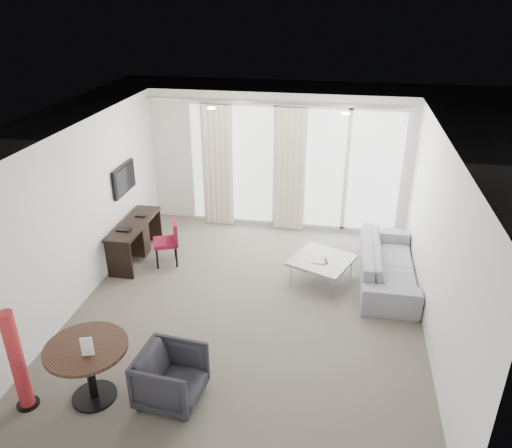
% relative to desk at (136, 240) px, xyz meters
% --- Properties ---
extents(floor, '(5.00, 6.00, 0.00)m').
position_rel_desk_xyz_m(floor, '(2.23, -1.14, -0.34)').
color(floor, '#5B564C').
rests_on(floor, ground).
extents(ceiling, '(5.00, 6.00, 0.00)m').
position_rel_desk_xyz_m(ceiling, '(2.23, -1.14, 2.26)').
color(ceiling, white).
rests_on(ceiling, ground).
extents(wall_left, '(0.00, 6.00, 2.60)m').
position_rel_desk_xyz_m(wall_left, '(-0.27, -1.14, 0.96)').
color(wall_left, silver).
rests_on(wall_left, ground).
extents(wall_right, '(0.00, 6.00, 2.60)m').
position_rel_desk_xyz_m(wall_right, '(4.73, -1.14, 0.96)').
color(wall_right, silver).
rests_on(wall_right, ground).
extents(wall_front, '(5.00, 0.00, 2.60)m').
position_rel_desk_xyz_m(wall_front, '(2.23, -4.14, 0.96)').
color(wall_front, silver).
rests_on(wall_front, ground).
extents(window_panel, '(4.00, 0.02, 2.38)m').
position_rel_desk_xyz_m(window_panel, '(2.53, 1.84, 0.86)').
color(window_panel, white).
rests_on(window_panel, ground).
extents(window_frame, '(4.10, 0.06, 2.44)m').
position_rel_desk_xyz_m(window_frame, '(2.53, 1.83, 0.86)').
color(window_frame, white).
rests_on(window_frame, ground).
extents(curtain_left, '(0.60, 0.20, 2.38)m').
position_rel_desk_xyz_m(curtain_left, '(1.08, 1.68, 0.86)').
color(curtain_left, beige).
rests_on(curtain_left, ground).
extents(curtain_right, '(0.60, 0.20, 2.38)m').
position_rel_desk_xyz_m(curtain_right, '(2.48, 1.68, 0.86)').
color(curtain_right, beige).
rests_on(curtain_right, ground).
extents(curtain_track, '(4.80, 0.04, 0.04)m').
position_rel_desk_xyz_m(curtain_track, '(2.23, 1.68, 2.11)').
color(curtain_track, '#B2B2B7').
rests_on(curtain_track, ceiling).
extents(downlight_a, '(0.12, 0.12, 0.02)m').
position_rel_desk_xyz_m(downlight_a, '(1.33, 0.46, 2.25)').
color(downlight_a, '#FFE0B2').
rests_on(downlight_a, ceiling).
extents(downlight_b, '(0.12, 0.12, 0.02)m').
position_rel_desk_xyz_m(downlight_b, '(3.43, 0.46, 2.25)').
color(downlight_b, '#FFE0B2').
rests_on(downlight_b, ceiling).
extents(desk, '(0.46, 1.46, 0.69)m').
position_rel_desk_xyz_m(desk, '(0.00, 0.00, 0.00)').
color(desk, black).
rests_on(desk, floor).
extents(tv, '(0.05, 0.80, 0.50)m').
position_rel_desk_xyz_m(tv, '(-0.23, 0.31, 1.01)').
color(tv, black).
rests_on(tv, wall_left).
extents(desk_chair, '(0.55, 0.54, 0.79)m').
position_rel_desk_xyz_m(desk_chair, '(0.58, -0.09, 0.05)').
color(desk_chair, maroon).
rests_on(desk_chair, floor).
extents(round_table, '(0.95, 0.95, 0.74)m').
position_rel_desk_xyz_m(round_table, '(0.80, -3.23, 0.03)').
color(round_table, '#341E15').
rests_on(round_table, floor).
extents(menu_card, '(0.13, 0.06, 0.23)m').
position_rel_desk_xyz_m(menu_card, '(0.90, -3.35, 0.38)').
color(menu_card, white).
rests_on(menu_card, round_table).
extents(red_lamp, '(0.28, 0.28, 1.27)m').
position_rel_desk_xyz_m(red_lamp, '(0.10, -3.47, 0.29)').
color(red_lamp, '#A62429').
rests_on(red_lamp, floor).
extents(tub_armchair, '(0.78, 0.76, 0.65)m').
position_rel_desk_xyz_m(tub_armchair, '(1.70, -3.09, -0.02)').
color(tub_armchair, '#24232A').
rests_on(tub_armchair, floor).
extents(coffee_table, '(1.15, 1.15, 0.40)m').
position_rel_desk_xyz_m(coffee_table, '(3.23, -0.18, -0.14)').
color(coffee_table, gray).
rests_on(coffee_table, floor).
extents(remote, '(0.07, 0.16, 0.02)m').
position_rel_desk_xyz_m(remote, '(3.30, -0.26, 0.02)').
color(remote, black).
rests_on(remote, coffee_table).
extents(magazine, '(0.24, 0.30, 0.02)m').
position_rel_desk_xyz_m(magazine, '(3.20, -0.22, 0.02)').
color(magazine, gray).
rests_on(magazine, coffee_table).
extents(sofa, '(0.85, 2.18, 0.64)m').
position_rel_desk_xyz_m(sofa, '(4.28, -0.00, -0.02)').
color(sofa, gray).
rests_on(sofa, floor).
extents(terrace_slab, '(5.60, 3.00, 0.12)m').
position_rel_desk_xyz_m(terrace_slab, '(2.53, 3.36, -0.40)').
color(terrace_slab, '#4D4D50').
rests_on(terrace_slab, ground).
extents(rattan_chair_a, '(0.62, 0.62, 0.84)m').
position_rel_desk_xyz_m(rattan_chair_a, '(3.20, 3.06, 0.08)').
color(rattan_chair_a, brown).
rests_on(rattan_chair_a, terrace_slab).
extents(rattan_chair_b, '(0.67, 0.67, 0.74)m').
position_rel_desk_xyz_m(rattan_chair_b, '(4.05, 3.68, 0.03)').
color(rattan_chair_b, brown).
rests_on(rattan_chair_b, terrace_slab).
extents(rattan_table, '(0.67, 0.67, 0.51)m').
position_rel_desk_xyz_m(rattan_table, '(3.83, 3.20, -0.09)').
color(rattan_table, brown).
rests_on(rattan_table, terrace_slab).
extents(balustrade, '(5.50, 0.06, 1.05)m').
position_rel_desk_xyz_m(balustrade, '(2.53, 4.81, 0.16)').
color(balustrade, '#B2B2B7').
rests_on(balustrade, terrace_slab).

